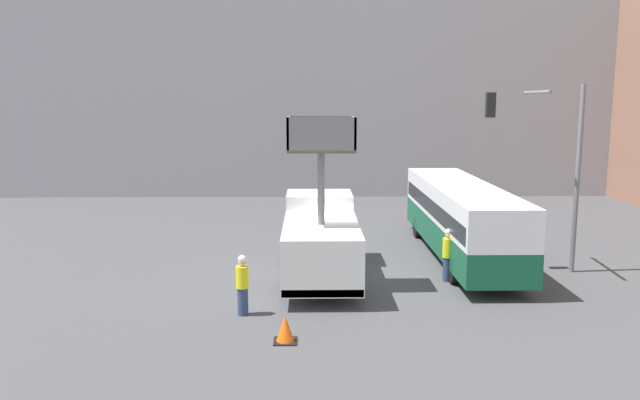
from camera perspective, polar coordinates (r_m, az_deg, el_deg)
ground_plane at (r=23.26m, az=2.15°, el=-6.77°), size 120.00×120.00×0.00m
building_backdrop_far at (r=45.78m, az=0.58°, el=9.26°), size 44.00×10.00×12.85m
utility_truck at (r=22.45m, az=0.04°, el=-3.39°), size 2.55×7.25×5.84m
city_bus at (r=25.97m, az=12.72°, el=-1.30°), size 2.45×11.89×3.00m
traffic_light_pole at (r=24.28m, az=20.20°, el=4.47°), size 3.51×3.26×6.94m
road_worker_near_truck at (r=18.89m, az=-7.10°, el=-7.73°), size 0.38×0.38×1.84m
road_worker_directing at (r=22.60m, az=11.60°, el=-4.92°), size 0.38×0.38×1.90m
traffic_cone_near_truck at (r=16.98m, az=-3.20°, el=-11.74°), size 0.63×0.63×0.72m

